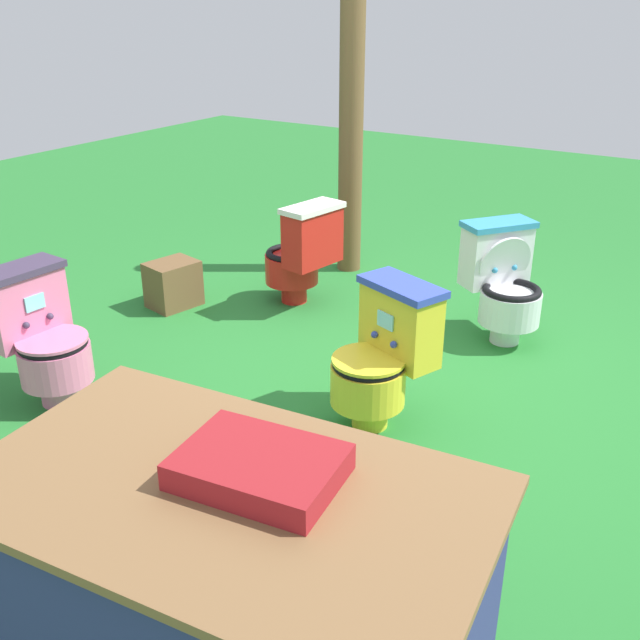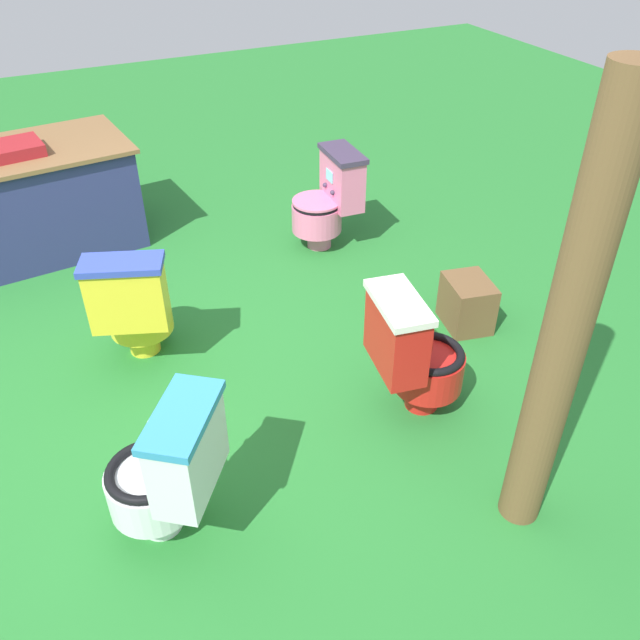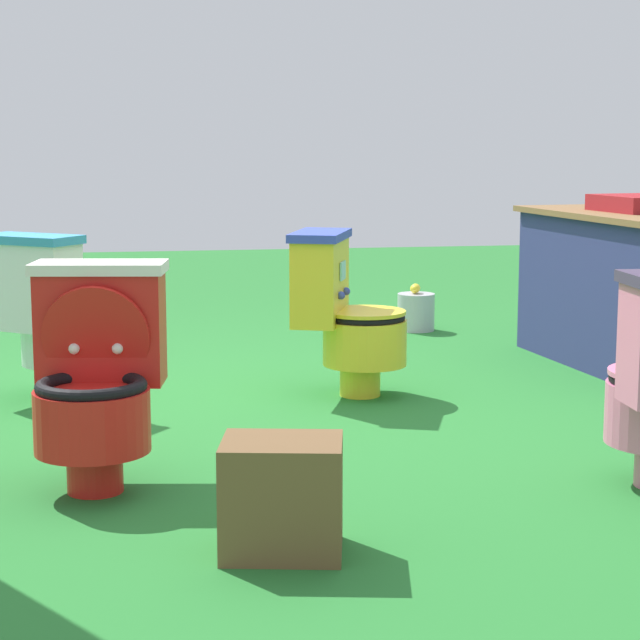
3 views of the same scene
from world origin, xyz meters
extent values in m
plane|color=#26752D|center=(0.00, 0.00, 0.00)|extent=(14.00, 14.00, 0.00)
cylinder|color=yellow|center=(-0.11, 0.49, 0.07)|extent=(0.23, 0.23, 0.14)
cylinder|color=yellow|center=(-0.11, 0.51, 0.24)|extent=(0.48, 0.48, 0.20)
torus|color=black|center=(-0.11, 0.51, 0.35)|extent=(0.46, 0.46, 0.04)
cylinder|color=#3347B2|center=(-0.11, 0.51, 0.30)|extent=(0.31, 0.31, 0.01)
cube|color=yellow|center=(-0.18, 0.32, 0.51)|extent=(0.45, 0.32, 0.37)
cube|color=#3347B2|center=(-0.18, 0.32, 0.71)|extent=(0.48, 0.35, 0.04)
cube|color=#8CE0E5|center=(-0.14, 0.41, 0.56)|extent=(0.11, 0.05, 0.08)
cylinder|color=yellow|center=(-0.11, 0.51, 0.37)|extent=(0.46, 0.46, 0.02)
sphere|color=#3347B2|center=(-0.21, 0.44, 0.46)|extent=(0.04, 0.04, 0.04)
sphere|color=#3347B2|center=(-0.08, 0.39, 0.46)|extent=(0.04, 0.04, 0.04)
cylinder|color=pink|center=(1.39, 1.18, 0.07)|extent=(0.19, 0.19, 0.14)
cylinder|color=pink|center=(1.37, 1.18, 0.24)|extent=(0.39, 0.39, 0.20)
torus|color=black|center=(1.37, 1.18, 0.35)|extent=(0.38, 0.38, 0.04)
cylinder|color=#3F334C|center=(1.37, 1.18, 0.30)|extent=(0.26, 0.26, 0.01)
cube|color=pink|center=(1.57, 1.17, 0.51)|extent=(0.22, 0.42, 0.37)
cube|color=#3F334C|center=(1.57, 1.17, 0.71)|extent=(0.24, 0.45, 0.04)
cube|color=#8CE0E5|center=(1.47, 1.17, 0.56)|extent=(0.02, 0.11, 0.08)
cylinder|color=pink|center=(1.37, 1.18, 0.37)|extent=(0.38, 0.38, 0.02)
sphere|color=#3F334C|center=(1.46, 1.10, 0.46)|extent=(0.04, 0.04, 0.04)
sphere|color=#3F334C|center=(1.47, 1.24, 0.46)|extent=(0.04, 0.04, 0.04)
cylinder|color=white|center=(-0.35, -0.81, 0.07)|extent=(0.25, 0.25, 0.14)
cylinder|color=white|center=(-0.37, -0.80, 0.24)|extent=(0.52, 0.52, 0.20)
torus|color=black|center=(-0.37, -0.80, 0.35)|extent=(0.50, 0.50, 0.04)
cylinder|color=#338CBF|center=(-0.37, -0.80, 0.30)|extent=(0.34, 0.34, 0.01)
cube|color=white|center=(-0.21, -0.92, 0.51)|extent=(0.40, 0.44, 0.37)
cube|color=#338CBF|center=(-0.21, -0.92, 0.71)|extent=(0.43, 0.48, 0.04)
cube|color=#8CE0E5|center=(-0.29, -0.86, 0.56)|extent=(0.07, 0.09, 0.08)
cylinder|color=white|center=(-0.29, -0.86, 0.49)|extent=(0.28, 0.33, 0.35)
sphere|color=#338CBF|center=(-0.34, -0.91, 0.46)|extent=(0.04, 0.04, 0.04)
sphere|color=#338CBF|center=(-0.25, -0.80, 0.46)|extent=(0.04, 0.04, 0.04)
cylinder|color=red|center=(1.12, -0.65, 0.07)|extent=(0.21, 0.21, 0.14)
cylinder|color=red|center=(1.14, -0.65, 0.24)|extent=(0.43, 0.43, 0.20)
torus|color=black|center=(1.14, -0.65, 0.35)|extent=(0.41, 0.41, 0.04)
cylinder|color=white|center=(1.14, -0.65, 0.30)|extent=(0.28, 0.28, 0.01)
cube|color=red|center=(0.95, -0.62, 0.51)|extent=(0.26, 0.44, 0.37)
cube|color=white|center=(0.95, -0.62, 0.71)|extent=(0.28, 0.46, 0.04)
cube|color=#8CE0E5|center=(1.05, -0.64, 0.56)|extent=(0.03, 0.11, 0.08)
cylinder|color=red|center=(1.04, -0.64, 0.49)|extent=(0.15, 0.36, 0.35)
sphere|color=white|center=(1.06, -0.57, 0.46)|extent=(0.04, 0.04, 0.04)
sphere|color=white|center=(1.04, -0.71, 0.46)|extent=(0.04, 0.04, 0.04)
cube|color=navy|center=(-0.51, 2.06, 0.37)|extent=(1.47, 0.93, 0.74)
cube|color=brown|center=(-0.51, 2.06, 0.76)|extent=(1.54, 1.00, 0.03)
cube|color=maroon|center=(-0.57, 1.98, 0.81)|extent=(0.48, 0.38, 0.08)
cylinder|color=brown|center=(1.14, -1.44, 1.00)|extent=(0.18, 0.18, 2.00)
cube|color=brown|center=(1.78, -0.14, 0.16)|extent=(0.32, 0.37, 0.32)
camera|label=1|loc=(-1.61, 3.30, 2.00)|focal=41.26mm
camera|label=2|loc=(-0.54, -2.81, 2.49)|focal=37.20mm
camera|label=3|loc=(4.80, -0.57, 1.13)|focal=65.11mm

